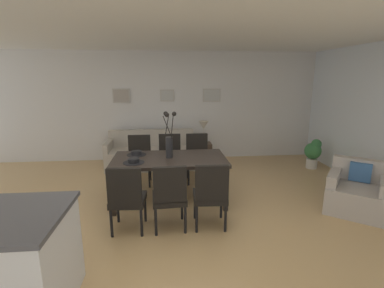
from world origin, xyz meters
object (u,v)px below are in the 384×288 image
Objects in this scene: bowl_near_right at (136,153)px; sofa at (152,154)px; side_table at (203,154)px; dining_chair_mid_right at (197,155)px; dining_table at (169,162)px; dining_chair_mid_left at (210,192)px; potted_plant at (313,152)px; table_lamp at (204,127)px; centerpiece_vase at (169,140)px; bowl_near_left at (134,160)px; dining_chair_near_left at (127,196)px; framed_picture_right at (212,95)px; framed_picture_center at (167,95)px; dining_chair_far_right at (170,156)px; dining_chair_far_left at (170,194)px; framed_picture_left at (121,96)px; armchair at (357,192)px.

bowl_near_right is 0.09× the size of sofa.
dining_chair_mid_right is at bearing -104.33° from side_table.
side_table is at bearing 67.01° from dining_table.
dining_chair_mid_left is 1.37× the size of potted_plant.
table_lamp is (1.35, 1.68, 0.11)m from bowl_near_right.
dining_table is 0.36m from centerpiece_vase.
centerpiece_vase reaches higher than bowl_near_left.
dining_chair_near_left is 2.15× the size of framed_picture_right.
framed_picture_center is at bearing 80.64° from dining_chair_near_left.
dining_chair_far_right is 2.77× the size of framed_picture_center.
centerpiece_vase is at bearing -112.98° from table_lamp.
side_table is (0.28, 2.81, -0.25)m from dining_chair_mid_left.
dining_chair_far_right is at bearing -128.68° from table_lamp.
centerpiece_vase is at bearing -121.27° from dining_chair_mid_right.
dining_chair_mid_left is 1.80× the size of table_lamp.
dining_chair_near_left is 2.77× the size of framed_picture_center.
centerpiece_vase is 2.07m from table_lamp.
table_lamp reaches higher than side_table.
framed_picture_right is at bearing 64.33° from dining_chair_near_left.
dining_table is 1.96× the size of dining_chair_far_left.
dining_chair_mid_left is at bearing -72.19° from sofa.
table_lamp is at bearing -17.71° from framed_picture_left.
bowl_near_right is (-0.54, 0.22, -0.24)m from centerpiece_vase.
table_lamp reaches higher than dining_chair_mid_right.
bowl_near_left is 0.44m from bowl_near_right.
armchair is 4.40m from framed_picture_center.
dining_chair_near_left reaches higher than dining_table.
framed_picture_right is at bearing 56.22° from dining_chair_far_right.
dining_chair_mid_right is 2.77× the size of framed_picture_center.
bowl_near_left and bowl_near_right have the same top height.
dining_chair_mid_left is (0.54, 0.01, 0.00)m from dining_chair_far_left.
bowl_near_left is at bearing -94.10° from sofa.
side_table is at bearing 73.75° from dining_chair_far_left.
framed_picture_right reaches higher than framed_picture_center.
framed_picture_left is 1.08m from framed_picture_center.
dining_chair_near_left is 1.93m from dining_chair_far_right.
framed_picture_center reaches higher than dining_chair_far_left.
dining_table is 4.20× the size of framed_picture_right.
dining_chair_near_left reaches higher than bowl_near_right.
dining_chair_far_left is (0.55, 0.00, 0.00)m from dining_chair_near_left.
dining_chair_mid_left reaches higher than dining_table.
dining_chair_mid_right reaches higher than sofa.
dining_chair_near_left is 3.16m from table_lamp.
side_table is 1.65m from framed_picture_center.
framed_picture_center is at bearing 76.70° from bowl_near_right.
dining_chair_near_left is at bearing -115.67° from framed_picture_right.
sofa is 3.86× the size of table_lamp.
bowl_near_left is at bearing 126.98° from dining_chair_far_left.
bowl_near_left is 0.33× the size of table_lamp.
potted_plant is at bearing 79.53° from armchair.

